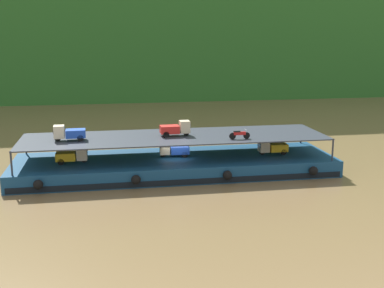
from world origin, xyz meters
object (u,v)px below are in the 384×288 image
Objects in this scene: mini_truck_lower_mid at (272,147)px; mini_truck_lower_stern at (72,155)px; cargo_barge at (175,165)px; mini_truck_upper_stern at (69,133)px; motorcycle_upper_port at (239,134)px; mini_truck_lower_aft at (174,149)px; mini_truck_upper_mid at (176,129)px.

mini_truck_lower_stern is at bearing -179.78° from mini_truck_lower_mid.
mini_truck_upper_stern reaches higher than cargo_barge.
mini_truck_upper_stern is 1.46× the size of motorcycle_upper_port.
mini_truck_lower_aft reaches higher than cargo_barge.
motorcycle_upper_port is at bearing -24.48° from mini_truck_lower_aft.
mini_truck_lower_aft is 1.46× the size of motorcycle_upper_port.
cargo_barge is 9.37m from mini_truck_lower_mid.
motorcycle_upper_port reaches higher than cargo_barge.
motorcycle_upper_port is at bearing -21.90° from cargo_barge.
mini_truck_upper_mid is at bearing 156.50° from motorcycle_upper_port.
motorcycle_upper_port is (14.72, -1.78, 1.74)m from mini_truck_lower_stern.
mini_truck_lower_aft is at bearing 155.52° from motorcycle_upper_port.
mini_truck_upper_stern is (-18.67, 0.09, 2.00)m from mini_truck_lower_mid.
mini_truck_upper_stern reaches higher than mini_truck_lower_aft.
mini_truck_lower_aft is (-0.09, 0.33, 1.44)m from cargo_barge.
mini_truck_lower_aft is at bearing 105.72° from cargo_barge.
mini_truck_upper_stern is at bearing -178.42° from cargo_barge.
mini_truck_lower_stern and mini_truck_lower_aft have the same top height.
mini_truck_upper_stern is (-9.33, -0.59, 2.00)m from mini_truck_lower_aft.
cargo_barge is 10.03m from mini_truck_upper_stern.
mini_truck_lower_mid is at bearing -4.18° from mini_truck_lower_aft.
motorcycle_upper_port reaches higher than mini_truck_lower_stern.
mini_truck_lower_aft is at bearing 132.42° from mini_truck_upper_mid.
mini_truck_lower_stern is at bearing 173.09° from motorcycle_upper_port.
mini_truck_upper_stern is 1.00× the size of mini_truck_upper_mid.
mini_truck_upper_stern is 9.51m from mini_truck_upper_mid.
mini_truck_upper_stern is at bearing 179.73° from mini_truck_lower_mid.
mini_truck_upper_mid is (0.17, -0.19, 2.00)m from mini_truck_lower_aft.
cargo_barge is 10.64× the size of mini_truck_lower_stern.
mini_truck_lower_mid is 9.40m from mini_truck_upper_mid.
mini_truck_upper_stern is 15.03m from motorcycle_upper_port.
mini_truck_upper_mid is (9.31, 0.57, 2.00)m from mini_truck_lower_stern.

